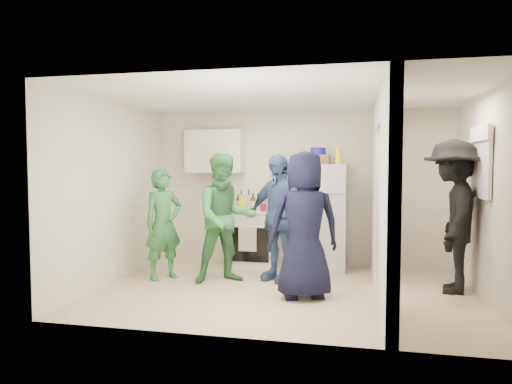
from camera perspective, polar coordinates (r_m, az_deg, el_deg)
floor at (r=6.05m, az=3.61°, el=-12.18°), size 4.80×4.80×0.00m
wall_back at (r=7.52m, az=5.53°, el=0.52°), size 4.80×0.00×4.80m
wall_front at (r=4.17m, az=0.26°, el=-1.73°), size 4.80×0.00×4.80m
wall_left at (r=6.63m, az=-17.35°, el=0.01°), size 0.00×3.40×3.40m
wall_right at (r=5.98m, az=27.04°, el=-0.55°), size 0.00×3.40×3.40m
ceiling at (r=5.89m, az=3.70°, el=11.94°), size 4.80×4.80×0.00m
partition_pier_back at (r=6.88m, az=14.94°, el=0.16°), size 0.12×1.20×2.50m
partition_pier_front at (r=4.69m, az=16.30°, el=-1.29°), size 0.12×1.20×2.50m
partition_header at (r=5.82m, az=15.65°, el=9.95°), size 0.12×1.00×0.40m
stove at (r=7.40m, az=-0.45°, el=-5.73°), size 0.76×0.63×0.90m
upper_cabinet at (r=7.63m, az=-5.15°, el=5.07°), size 0.95×0.34×0.70m
fridge at (r=7.16m, az=8.47°, el=-3.11°), size 0.67×0.65×1.63m
wicker_basket at (r=7.18m, az=7.76°, el=4.04°), size 0.35×0.25×0.15m
blue_bowl at (r=7.18m, az=7.77°, el=5.08°), size 0.24×0.24×0.11m
yellow_cup_stack_top at (r=7.01m, az=10.29°, el=4.44°), size 0.09×0.09×0.25m
wall_clock at (r=7.49m, az=5.92°, el=3.95°), size 0.22×0.02×0.22m
spice_shelf at (r=7.47m, az=5.49°, el=1.27°), size 0.35×0.08×0.03m
nook_window at (r=6.16m, az=26.48°, el=3.29°), size 0.03×0.70×0.80m
nook_window_frame at (r=6.16m, az=26.34°, el=3.29°), size 0.04×0.76×0.86m
nook_valance at (r=6.16m, az=26.20°, el=6.55°), size 0.04×0.82×0.18m
yellow_cup_stack_stove at (r=7.14m, az=-1.77°, el=-1.39°), size 0.09×0.09×0.25m
red_cup at (r=7.10m, az=0.93°, el=-1.95°), size 0.09×0.09×0.12m
person_green_left at (r=6.63m, az=-11.50°, el=-3.97°), size 0.65×0.68×1.57m
person_green_center at (r=6.33m, az=-3.85°, el=-3.25°), size 1.09×1.01×1.78m
person_denim at (r=6.40m, az=2.77°, el=-3.21°), size 1.12×0.89×1.78m
person_navy at (r=5.57m, az=6.04°, el=-4.12°), size 1.01×0.81×1.79m
person_nook at (r=6.32m, az=23.41°, el=-2.77°), size 0.96×1.38×1.95m
bottle_a at (r=7.49m, az=-2.24°, el=-1.19°), size 0.07×0.07×0.25m
bottle_b at (r=7.29m, az=-1.84°, el=-1.00°), size 0.06×0.06×0.32m
bottle_c at (r=7.51m, az=-0.93°, el=-0.92°), size 0.07×0.07×0.31m
bottle_d at (r=7.26m, az=-0.37°, el=-1.23°), size 0.08×0.08×0.27m
bottle_e at (r=7.50m, az=0.62°, el=-1.08°), size 0.07×0.07×0.27m
bottle_f at (r=7.32m, az=0.95°, el=-1.14°), size 0.07×0.07×0.28m
bottle_g at (r=7.42m, az=1.71°, el=-1.05°), size 0.06×0.06×0.29m
bottle_h at (r=7.27m, az=-3.14°, el=-1.06°), size 0.08×0.08×0.31m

